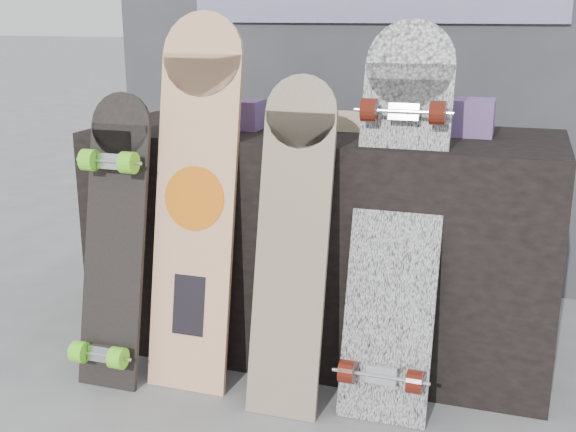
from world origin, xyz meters
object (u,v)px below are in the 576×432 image
(longboard_cascadia, at_px, (397,213))
(vendor_table, at_px, (322,242))
(skateboard_dark, at_px, (113,238))
(longboard_geisha, at_px, (196,193))
(longboard_celtic, at_px, (293,236))

(longboard_cascadia, bearing_deg, vendor_table, 136.28)
(vendor_table, relative_size, skateboard_dark, 1.68)
(longboard_geisha, relative_size, longboard_cascadia, 1.02)
(longboard_geisha, height_order, longboard_celtic, longboard_geisha)
(longboard_geisha, distance_m, skateboard_dark, 0.31)
(longboard_cascadia, relative_size, skateboard_dark, 1.24)
(vendor_table, xyz_separation_m, longboard_geisha, (-0.33, -0.34, 0.24))
(vendor_table, bearing_deg, skateboard_dark, -143.50)
(longboard_geisha, bearing_deg, vendor_table, 45.62)
(longboard_geisha, relative_size, longboard_celtic, 1.18)
(longboard_celtic, distance_m, longboard_cascadia, 0.32)
(vendor_table, relative_size, longboard_geisha, 1.33)
(longboard_geisha, xyz_separation_m, longboard_celtic, (0.35, -0.06, -0.09))
(longboard_geisha, xyz_separation_m, skateboard_dark, (-0.26, -0.10, -0.15))
(vendor_table, distance_m, skateboard_dark, 0.73)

